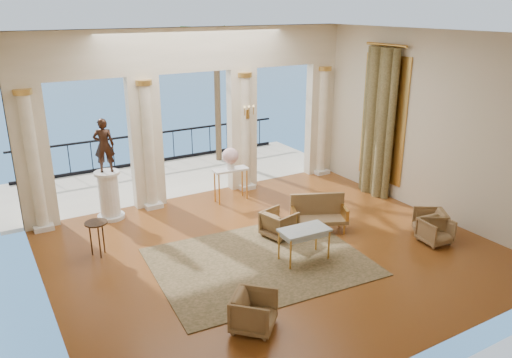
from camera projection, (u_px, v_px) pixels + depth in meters
floor at (272, 250)px, 10.79m from camera, size 9.00×9.00×0.00m
room_walls at (307, 131)px, 8.93m from camera, size 9.00×9.00×9.00m
arcade at (196, 103)px, 13.05m from camera, size 9.00×0.56×4.50m
terrace at (173, 177)px, 15.53m from camera, size 10.00×3.60×0.10m
balustrade at (155, 151)px, 16.68m from camera, size 9.00×0.06×1.03m
palm_tree at (216, 36)px, 15.77m from camera, size 2.00×2.00×4.50m
sea at (13, 99)px, 61.58m from camera, size 160.00×160.00×0.00m
curtain at (378, 123)px, 13.40m from camera, size 0.33×1.40×4.09m
window_frame at (383, 119)px, 13.46m from camera, size 0.04×1.60×3.40m
wall_sconce at (248, 113)px, 13.58m from camera, size 0.30×0.11×0.33m
rug at (260, 262)px, 10.29m from camera, size 4.47×3.60×0.02m
armchair_a at (254, 310)px, 8.07m from camera, size 0.92×0.92×0.69m
armchair_b at (436, 230)px, 11.02m from camera, size 0.66×0.63×0.63m
armchair_c at (430, 222)px, 11.38m from camera, size 0.87×0.88×0.67m
armchair_d at (279, 222)px, 11.33m from camera, size 0.77×0.80×0.69m
settee at (318, 213)px, 11.64m from camera, size 1.40×1.03×0.85m
game_table at (304, 232)px, 10.19m from camera, size 1.04×0.61×0.70m
pedestal at (109, 196)px, 12.23m from camera, size 0.66×0.66×1.22m
statue at (104, 145)px, 11.81m from camera, size 0.55×0.45×1.31m
console_table at (231, 174)px, 13.32m from camera, size 0.96×0.43×0.90m
urn at (230, 157)px, 13.16m from camera, size 0.43×0.43×0.58m
side_table at (96, 227)px, 10.36m from camera, size 0.47×0.47×0.76m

